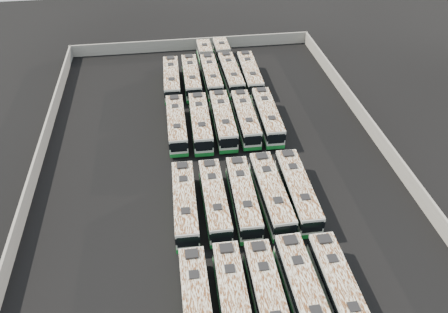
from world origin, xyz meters
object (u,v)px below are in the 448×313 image
(bus_midfront_far_right, at_px, (297,191))
(bus_midback_center, at_px, (223,120))
(bus_front_far_right, at_px, (340,291))
(bus_midback_right, at_px, (246,118))
(bus_midback_left, at_px, (200,123))
(bus_back_right, at_px, (228,66))
(bus_back_far_left, at_px, (172,79))
(bus_midfront_center, at_px, (243,197))
(bus_front_right, at_px, (304,294))
(bus_midback_far_left, at_px, (177,124))
(bus_back_left, at_px, (191,78))
(bus_front_left, at_px, (234,302))
(bus_midback_far_right, at_px, (267,116))
(bus_midfront_left, at_px, (215,200))
(bus_front_far_left, at_px, (197,308))
(bus_back_far_right, at_px, (250,74))
(bus_midfront_right, at_px, (271,194))
(bus_back_center, at_px, (209,68))
(bus_midfront_far_left, at_px, (185,203))
(bus_front_center, at_px, (268,299))

(bus_midfront_far_right, relative_size, bus_midback_center, 1.00)
(bus_front_far_right, xyz_separation_m, bus_midfront_far_right, (-0.14, 13.43, 0.04))
(bus_midback_right, bearing_deg, bus_midback_left, -177.50)
(bus_back_right, bearing_deg, bus_back_far_left, -162.33)
(bus_midfront_center, height_order, bus_midback_right, bus_midback_right)
(bus_front_right, xyz_separation_m, bus_midback_far_left, (-9.69, 28.88, -0.06))
(bus_midback_far_left, bearing_deg, bus_back_left, 76.84)
(bus_midback_center, bearing_deg, bus_midfront_center, -89.19)
(bus_front_left, height_order, bus_midback_far_left, bus_front_left)
(bus_midback_far_right, bearing_deg, bus_midback_far_left, -178.33)
(bus_midfront_left, distance_m, bus_midback_right, 17.06)
(bus_front_right, xyz_separation_m, bus_back_far_left, (-9.70, 41.98, -0.05))
(bus_midfront_left, xyz_separation_m, bus_back_far_left, (-3.30, 28.84, 0.02))
(bus_front_far_left, bearing_deg, bus_back_far_left, 90.19)
(bus_front_far_right, height_order, bus_midfront_left, bus_front_far_right)
(bus_midback_right, bearing_deg, bus_back_far_left, 127.44)
(bus_front_far_left, xyz_separation_m, bus_midback_right, (9.66, 28.98, 0.01))
(bus_front_far_left, distance_m, bus_back_far_right, 43.87)
(bus_midfront_center, xyz_separation_m, bus_back_far_right, (6.32, 28.79, 0.04))
(bus_midfront_right, height_order, bus_back_center, bus_midfront_right)
(bus_front_right, relative_size, bus_midfront_right, 1.00)
(bus_back_center, distance_m, bus_back_far_right, 7.17)
(bus_front_far_right, distance_m, bus_midback_far_left, 31.80)
(bus_midfront_far_right, bearing_deg, bus_midfront_left, -178.31)
(bus_midfront_far_left, height_order, bus_back_left, bus_back_left)
(bus_front_right, distance_m, bus_midfront_center, 13.51)
(bus_front_center, height_order, bus_back_right, bus_back_right)
(bus_midback_far_left, bearing_deg, bus_front_far_right, -65.47)
(bus_front_right, distance_m, bus_midfront_far_left, 16.28)
(bus_front_left, height_order, bus_front_center, bus_front_left)
(bus_midfront_left, bearing_deg, bus_midfront_far_right, 0.96)
(bus_back_left, relative_size, bus_back_far_right, 0.99)
(bus_midfront_right, bearing_deg, bus_front_far_left, -127.06)
(bus_front_left, relative_size, bus_midback_center, 0.98)
(bus_midback_center, bearing_deg, bus_back_far_right, 64.81)
(bus_midback_left, distance_m, bus_midback_center, 3.21)
(bus_midfront_center, height_order, bus_back_far_right, bus_back_far_right)
(bus_front_left, height_order, bus_midfront_center, bus_front_left)
(bus_midfront_right, distance_m, bus_midback_far_left, 18.45)
(bus_midfront_far_left, bearing_deg, bus_front_center, -62.58)
(bus_midfront_center, height_order, bus_back_left, bus_back_left)
(bus_front_far_left, relative_size, bus_front_right, 0.96)
(bus_midback_far_right, xyz_separation_m, bus_back_left, (-9.68, 13.14, -0.02))
(bus_midback_left, height_order, bus_back_far_right, bus_midback_left)
(bus_front_left, bearing_deg, bus_back_right, 82.93)
(bus_midfront_right, relative_size, bus_midback_right, 1.03)
(bus_front_left, bearing_deg, bus_front_far_right, -0.28)
(bus_front_far_right, distance_m, bus_back_center, 45.77)
(bus_midfront_left, bearing_deg, bus_midback_right, 67.98)
(bus_midback_far_right, height_order, bus_back_center, bus_midback_far_right)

